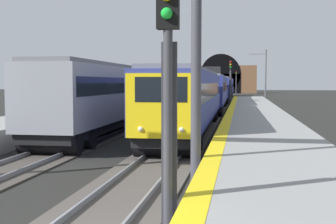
% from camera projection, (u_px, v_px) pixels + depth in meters
% --- Properties ---
extents(platform_right_edge_strip, '(112.00, 0.50, 0.01)m').
position_uv_depth(platform_right_edge_strip, '(190.00, 217.00, 6.66)').
color(platform_right_edge_strip, yellow).
rests_on(platform_right_edge_strip, platform_right).
extents(train_main_approaching, '(82.61, 3.07, 4.69)m').
position_uv_depth(train_main_approaching, '(217.00, 89.00, 57.13)').
color(train_main_approaching, navy).
rests_on(train_main_approaching, ground_plane).
extents(train_adjacent_platform, '(56.47, 2.99, 4.09)m').
position_uv_depth(train_adjacent_platform, '(163.00, 89.00, 45.09)').
color(train_adjacent_platform, gray).
rests_on(train_adjacent_platform, ground_plane).
extents(railway_signal_near, '(0.39, 0.38, 5.03)m').
position_uv_depth(railway_signal_near, '(168.00, 84.00, 7.59)').
color(railway_signal_near, '#38383D').
rests_on(railway_signal_near, ground_plane).
extents(railway_signal_mid, '(0.39, 0.38, 5.55)m').
position_uv_depth(railway_signal_mid, '(231.00, 79.00, 50.75)').
color(railway_signal_mid, '#38383D').
rests_on(railway_signal_mid, ground_plane).
extents(railway_signal_far, '(0.39, 0.38, 5.71)m').
position_uv_depth(railway_signal_far, '(236.00, 80.00, 105.66)').
color(railway_signal_far, '#38383D').
rests_on(railway_signal_far, ground_plane).
extents(overhead_signal_gantry, '(0.70, 8.88, 6.74)m').
position_uv_depth(overhead_signal_gantry, '(44.00, 9.00, 12.34)').
color(overhead_signal_gantry, '#3F3F47').
rests_on(overhead_signal_gantry, ground_plane).
extents(tunnel_portal, '(2.40, 18.96, 10.62)m').
position_uv_depth(tunnel_portal, '(221.00, 79.00, 118.33)').
color(tunnel_portal, brown).
rests_on(tunnel_portal, ground_plane).
extents(catenary_mast_near, '(0.22, 2.39, 7.63)m').
position_uv_depth(catenary_mast_near, '(265.00, 76.00, 62.60)').
color(catenary_mast_near, '#595B60').
rests_on(catenary_mast_near, ground_plane).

